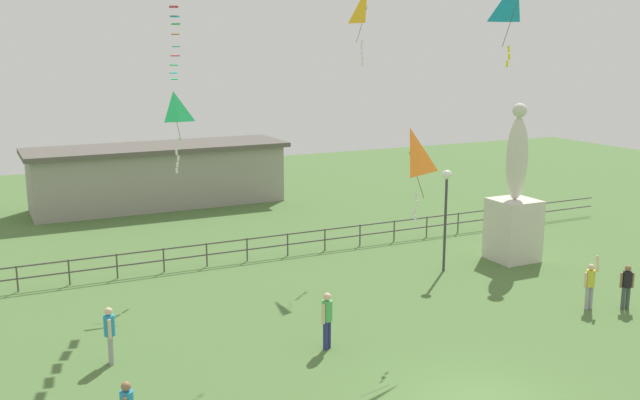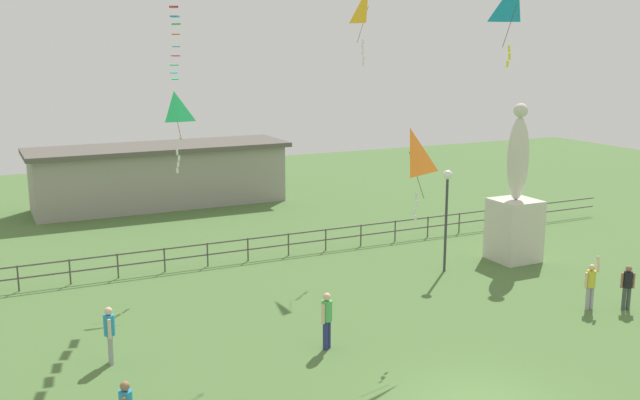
# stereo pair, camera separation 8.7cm
# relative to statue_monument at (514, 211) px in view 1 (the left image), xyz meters

# --- Properties ---
(statue_monument) EXTENTS (1.70, 1.70, 6.34)m
(statue_monument) POSITION_rel_statue_monument_xyz_m (0.00, 0.00, 0.00)
(statue_monument) COLOR beige
(statue_monument) RESTS_ON ground_plane
(lamppost) EXTENTS (0.36, 0.36, 3.96)m
(lamppost) POSITION_rel_statue_monument_xyz_m (-3.40, -0.06, 0.90)
(lamppost) COLOR #38383D
(lamppost) RESTS_ON ground_plane
(person_0) EXTENTS (0.41, 0.28, 1.51)m
(person_0) POSITION_rel_statue_monument_xyz_m (-0.48, -6.15, -1.15)
(person_0) COLOR #3F4C47
(person_0) RESTS_ON ground_plane
(person_2) EXTENTS (0.44, 0.32, 1.68)m
(person_2) POSITION_rel_statue_monument_xyz_m (-10.76, -4.72, -1.05)
(person_2) COLOR navy
(person_2) RESTS_ON ground_plane
(person_3) EXTENTS (0.30, 0.48, 1.62)m
(person_3) POSITION_rel_statue_monument_xyz_m (-16.52, -3.02, -1.09)
(person_3) COLOR #99999E
(person_3) RESTS_ON ground_plane
(person_4) EXTENTS (0.47, 0.29, 1.82)m
(person_4) POSITION_rel_statue_monument_xyz_m (-1.55, -5.61, -1.11)
(person_4) COLOR #99999E
(person_4) RESTS_ON ground_plane
(kite_1) EXTENTS (1.23, 0.98, 2.71)m
(kite_1) POSITION_rel_statue_monument_xyz_m (-8.05, -4.61, 3.44)
(kite_1) COLOR orange
(kite_2) EXTENTS (0.83, 0.95, 3.14)m
(kite_2) POSITION_rel_statue_monument_xyz_m (-4.39, 4.42, 7.99)
(kite_2) COLOR yellow
(kite_3) EXTENTS (0.95, 1.31, 2.47)m
(kite_3) POSITION_rel_statue_monument_xyz_m (-4.85, -5.14, 7.65)
(kite_3) COLOR #198CD1
(kite_4) EXTENTS (0.82, 1.09, 2.82)m
(kite_4) POSITION_rel_statue_monument_xyz_m (-12.71, 3.71, 4.17)
(kite_4) COLOR #1EB759
(waterfront_railing) EXTENTS (36.03, 0.06, 0.95)m
(waterfront_railing) POSITION_rel_statue_monument_xyz_m (-9.41, 4.53, -1.38)
(waterfront_railing) COLOR #4C4742
(waterfront_railing) RESTS_ON ground_plane
(pavilion_building) EXTENTS (13.76, 4.21, 3.30)m
(pavilion_building) POSITION_rel_statue_monument_xyz_m (-10.31, 16.53, -0.34)
(pavilion_building) COLOR gray
(pavilion_building) RESTS_ON ground_plane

